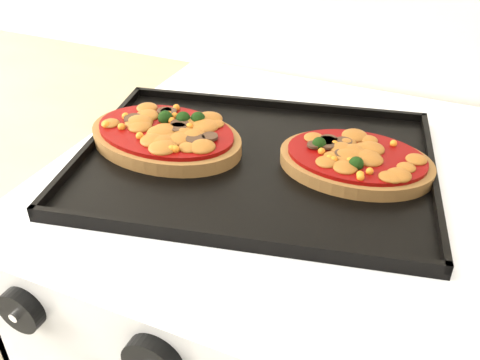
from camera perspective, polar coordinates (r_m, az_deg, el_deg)
The scene contains 5 objects.
control_panel at distance 0.58m, azimuth -7.14°, elevation -17.69°, with size 0.60×0.02×0.09m, color silver.
knob_left at distance 0.66m, azimuth -22.29°, elevation -12.73°, with size 0.06×0.06×0.02m, color black.
baking_tray at distance 0.73m, azimuth 1.58°, elevation 2.11°, with size 0.48×0.35×0.02m, color black.
pizza_left at distance 0.77m, azimuth -7.96°, elevation 4.82°, with size 0.23×0.16×0.03m, color brown, non-canonical shape.
pizza_right at distance 0.73m, azimuth 12.25°, elevation 2.18°, with size 0.21×0.15×0.03m, color brown, non-canonical shape.
Camera 1 is at (0.19, 1.09, 1.31)m, focal length 40.00 mm.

